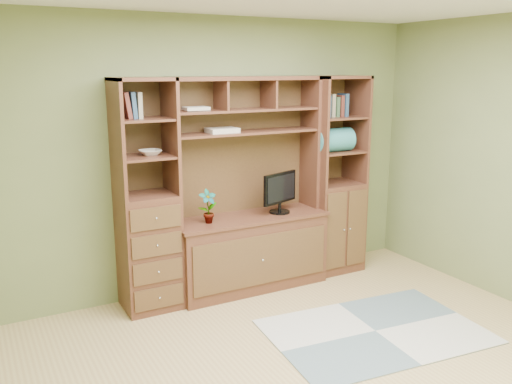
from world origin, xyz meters
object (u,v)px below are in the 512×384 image
center_hutch (250,186)px  right_tower (335,175)px  monitor (280,185)px  left_tower (147,197)px

center_hutch → right_tower: bearing=2.2°
center_hutch → monitor: center_hutch is taller
left_tower → monitor: left_tower is taller
center_hutch → left_tower: bearing=177.7°
right_tower → left_tower: bearing=180.0°
center_hutch → monitor: 0.31m
left_tower → monitor: 1.31m
right_tower → monitor: (-0.71, -0.07, -0.02)m
center_hutch → monitor: size_ratio=3.70×
right_tower → center_hutch: bearing=-177.8°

